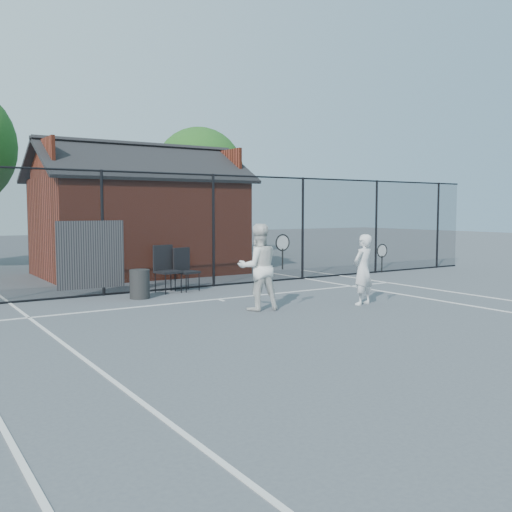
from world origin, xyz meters
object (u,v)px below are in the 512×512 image
player_front (363,269)px  player_back (258,267)px  clubhouse (139,224)px  chair_right (187,270)px  chair_left (168,270)px  waste_bin (140,284)px

player_front → player_back: bearing=163.3°
clubhouse → chair_right: bearing=-96.3°
player_back → chair_left: size_ratio=1.54×
clubhouse → player_back: clubhouse is taller
chair_right → chair_left: bearing=165.9°
player_back → chair_left: 3.32m
player_front → waste_bin: size_ratio=2.27×
chair_right → waste_bin: size_ratio=1.58×
player_front → waste_bin: bearing=137.3°
chair_right → waste_bin: 1.56m
player_back → waste_bin: player_back is taller
chair_left → chair_right: (0.52, 0.00, -0.04)m
player_back → chair_right: player_back is taller
player_back → chair_right: 3.28m
player_front → waste_bin: 5.10m
waste_bin → chair_right: bearing=18.9°
clubhouse → waste_bin: (-1.95, -4.90, -1.27)m
chair_left → waste_bin: bearing=-161.0°
player_back → waste_bin: 3.18m
player_front → chair_right: size_ratio=1.43×
waste_bin → clubhouse: bearing=68.3°
clubhouse → player_front: 8.58m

